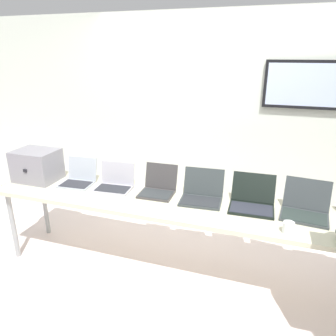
{
  "coord_description": "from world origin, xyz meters",
  "views": [
    {
      "loc": [
        0.77,
        -2.51,
        2.08
      ],
      "look_at": [
        -0.1,
        0.1,
        1.08
      ],
      "focal_mm": 34.13,
      "sensor_mm": 36.0,
      "label": 1
    }
  ],
  "objects": [
    {
      "name": "laptop_station_0",
      "position": [
        -1.07,
        0.08,
        0.86
      ],
      "size": [
        0.34,
        0.32,
        0.25
      ],
      "color": "#A8B0BA",
      "rests_on": "workbench"
    },
    {
      "name": "coffee_mug",
      "position": [
        0.96,
        -0.25,
        0.85
      ],
      "size": [
        0.08,
        0.08,
        0.09
      ],
      "color": "white",
      "rests_on": "workbench"
    },
    {
      "name": "laptop_station_1",
      "position": [
        -0.66,
        0.09,
        0.86
      ],
      "size": [
        0.37,
        0.29,
        0.24
      ],
      "color": "#B0AEB8",
      "rests_on": "workbench"
    },
    {
      "name": "laptop_station_2",
      "position": [
        -0.21,
        0.12,
        0.86
      ],
      "size": [
        0.33,
        0.33,
        0.26
      ],
      "color": "#3C3939",
      "rests_on": "workbench"
    },
    {
      "name": "back_wall",
      "position": [
        0.02,
        1.13,
        1.27
      ],
      "size": [
        8.0,
        0.11,
        2.51
      ],
      "color": "silver",
      "rests_on": "ground"
    },
    {
      "name": "workbench",
      "position": [
        0.0,
        0.0,
        0.75
      ],
      "size": [
        3.59,
        0.7,
        0.8
      ],
      "color": "beige",
      "rests_on": "ground"
    },
    {
      "name": "laptop_station_4",
      "position": [
        0.67,
        0.11,
        0.86
      ],
      "size": [
        0.39,
        0.41,
        0.25
      ],
      "color": "black",
      "rests_on": "workbench"
    },
    {
      "name": "equipment_box",
      "position": [
        -1.53,
        0.04,
        0.96
      ],
      "size": [
        0.43,
        0.35,
        0.32
      ],
      "color": "gray",
      "rests_on": "workbench"
    },
    {
      "name": "ground",
      "position": [
        0.0,
        0.0,
        -0.02
      ],
      "size": [
        8.0,
        8.0,
        0.04
      ],
      "primitive_type": "cube",
      "color": "silver"
    },
    {
      "name": "laptop_station_3",
      "position": [
        0.22,
        0.11,
        0.86
      ],
      "size": [
        0.39,
        0.37,
        0.26
      ],
      "color": "#343A3B",
      "rests_on": "workbench"
    },
    {
      "name": "laptop_station_5",
      "position": [
        1.1,
        0.11,
        0.86
      ],
      "size": [
        0.4,
        0.41,
        0.26
      ],
      "color": "#353A3C",
      "rests_on": "workbench"
    }
  ]
}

